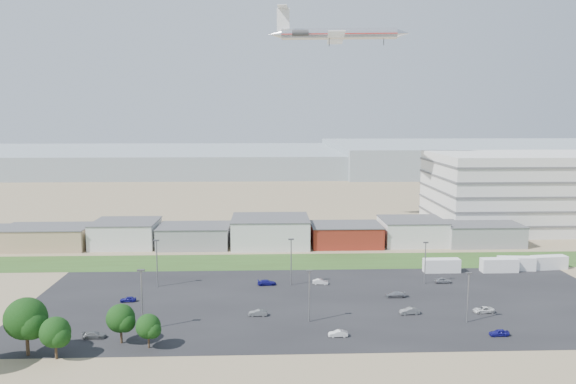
{
  "coord_description": "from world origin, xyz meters",
  "views": [
    {
      "loc": [
        -6.88,
        -89.57,
        37.69
      ],
      "look_at": [
        -2.68,
        22.0,
        22.37
      ],
      "focal_mm": 35.0,
      "sensor_mm": 36.0,
      "label": 1
    }
  ],
  "objects_px": {
    "parked_car_1": "(409,311)",
    "parked_car_4": "(258,313)",
    "box_trailer_a": "(442,265)",
    "airliner": "(339,34)",
    "parked_car_0": "(483,310)",
    "parked_car_2": "(499,333)",
    "parked_car_12": "(395,294)",
    "parked_car_5": "(128,299)",
    "parked_car_11": "(320,282)",
    "parked_car_8": "(443,280)",
    "parked_car_6": "(267,282)",
    "parked_car_13": "(338,334)",
    "parked_car_10": "(94,335)"
  },
  "relations": [
    {
      "from": "parked_car_1",
      "to": "parked_car_4",
      "type": "bearing_deg",
      "value": -95.06
    },
    {
      "from": "box_trailer_a",
      "to": "airliner",
      "type": "height_order",
      "value": "airliner"
    },
    {
      "from": "box_trailer_a",
      "to": "parked_car_0",
      "type": "xyz_separation_m",
      "value": [
        -0.61,
        -28.18,
        -1.07
      ]
    },
    {
      "from": "parked_car_2",
      "to": "parked_car_12",
      "type": "height_order",
      "value": "parked_car_12"
    },
    {
      "from": "parked_car_1",
      "to": "airliner",
      "type": "bearing_deg",
      "value": 177.71
    },
    {
      "from": "airliner",
      "to": "parked_car_4",
      "type": "bearing_deg",
      "value": -101.1
    },
    {
      "from": "airliner",
      "to": "parked_car_5",
      "type": "relative_size",
      "value": 14.23
    },
    {
      "from": "box_trailer_a",
      "to": "parked_car_12",
      "type": "xyz_separation_m",
      "value": [
        -15.5,
        -18.4,
        -1.02
      ]
    },
    {
      "from": "parked_car_4",
      "to": "parked_car_11",
      "type": "relative_size",
      "value": 1.0
    },
    {
      "from": "parked_car_2",
      "to": "parked_car_11",
      "type": "distance_m",
      "value": 41.57
    },
    {
      "from": "airliner",
      "to": "parked_car_8",
      "type": "xyz_separation_m",
      "value": [
        16.09,
        -65.32,
        -63.31
      ]
    },
    {
      "from": "box_trailer_a",
      "to": "parked_car_2",
      "type": "distance_m",
      "value": 39.71
    },
    {
      "from": "parked_car_4",
      "to": "parked_car_5",
      "type": "bearing_deg",
      "value": -107.17
    },
    {
      "from": "parked_car_5",
      "to": "airliner",
      "type": "bearing_deg",
      "value": 139.98
    },
    {
      "from": "parked_car_1",
      "to": "parked_car_6",
      "type": "xyz_separation_m",
      "value": [
        -27.23,
        19.56,
        -0.03
      ]
    },
    {
      "from": "parked_car_2",
      "to": "parked_car_4",
      "type": "xyz_separation_m",
      "value": [
        -41.67,
        11.32,
        0.0
      ]
    },
    {
      "from": "box_trailer_a",
      "to": "parked_car_5",
      "type": "height_order",
      "value": "box_trailer_a"
    },
    {
      "from": "airliner",
      "to": "parked_car_5",
      "type": "height_order",
      "value": "airliner"
    },
    {
      "from": "airliner",
      "to": "parked_car_0",
      "type": "xyz_separation_m",
      "value": [
        17.91,
        -84.54,
        -63.37
      ]
    },
    {
      "from": "parked_car_2",
      "to": "parked_car_13",
      "type": "relative_size",
      "value": 1.02
    },
    {
      "from": "airliner",
      "to": "parked_car_5",
      "type": "distance_m",
      "value": 111.55
    },
    {
      "from": "parked_car_0",
      "to": "box_trailer_a",
      "type": "bearing_deg",
      "value": 173.33
    },
    {
      "from": "parked_car_5",
      "to": "parked_car_10",
      "type": "relative_size",
      "value": 0.81
    },
    {
      "from": "parked_car_1",
      "to": "parked_car_8",
      "type": "bearing_deg",
      "value": 142.51
    },
    {
      "from": "parked_car_2",
      "to": "parked_car_10",
      "type": "xyz_separation_m",
      "value": [
        -69.38,
        1.63,
        -0.0
      ]
    },
    {
      "from": "box_trailer_a",
      "to": "parked_car_10",
      "type": "distance_m",
      "value": 81.17
    },
    {
      "from": "parked_car_2",
      "to": "parked_car_8",
      "type": "distance_m",
      "value": 30.66
    },
    {
      "from": "parked_car_8",
      "to": "parked_car_2",
      "type": "bearing_deg",
      "value": -179.57
    },
    {
      "from": "parked_car_10",
      "to": "parked_car_13",
      "type": "xyz_separation_m",
      "value": [
        41.62,
        -0.91,
        -0.03
      ]
    },
    {
      "from": "parked_car_0",
      "to": "parked_car_5",
      "type": "relative_size",
      "value": 1.27
    },
    {
      "from": "box_trailer_a",
      "to": "parked_car_8",
      "type": "xyz_separation_m",
      "value": [
        -2.44,
        -8.96,
        -1.01
      ]
    },
    {
      "from": "box_trailer_a",
      "to": "parked_car_1",
      "type": "relative_size",
      "value": 2.28
    },
    {
      "from": "parked_car_5",
      "to": "parked_car_8",
      "type": "distance_m",
      "value": 68.89
    },
    {
      "from": "parked_car_0",
      "to": "parked_car_10",
      "type": "bearing_deg",
      "value": -87.56
    },
    {
      "from": "parked_car_6",
      "to": "parked_car_4",
      "type": "bearing_deg",
      "value": 169.8
    },
    {
      "from": "parked_car_0",
      "to": "parked_car_5",
      "type": "height_order",
      "value": "parked_car_0"
    },
    {
      "from": "box_trailer_a",
      "to": "parked_car_0",
      "type": "distance_m",
      "value": 28.21
    },
    {
      "from": "parked_car_2",
      "to": "parked_car_13",
      "type": "height_order",
      "value": "parked_car_2"
    },
    {
      "from": "box_trailer_a",
      "to": "parked_car_2",
      "type": "xyz_separation_m",
      "value": [
        -2.34,
        -39.63,
        -1.05
      ]
    },
    {
      "from": "parked_car_4",
      "to": "parked_car_12",
      "type": "height_order",
      "value": "parked_car_12"
    },
    {
      "from": "parked_car_13",
      "to": "parked_car_10",
      "type": "bearing_deg",
      "value": -92.95
    },
    {
      "from": "parked_car_2",
      "to": "parked_car_5",
      "type": "height_order",
      "value": "parked_car_2"
    },
    {
      "from": "parked_car_5",
      "to": "parked_car_12",
      "type": "bearing_deg",
      "value": 85.4
    },
    {
      "from": "parked_car_0",
      "to": "parked_car_13",
      "type": "bearing_deg",
      "value": -75.44
    },
    {
      "from": "parked_car_6",
      "to": "parked_car_12",
      "type": "height_order",
      "value": "parked_car_12"
    },
    {
      "from": "parked_car_6",
      "to": "parked_car_12",
      "type": "relative_size",
      "value": 0.99
    },
    {
      "from": "parked_car_4",
      "to": "parked_car_12",
      "type": "bearing_deg",
      "value": 110.82
    },
    {
      "from": "parked_car_2",
      "to": "parked_car_6",
      "type": "distance_m",
      "value": 50.38
    },
    {
      "from": "airliner",
      "to": "parked_car_2",
      "type": "height_order",
      "value": "airliner"
    },
    {
      "from": "parked_car_0",
      "to": "parked_car_12",
      "type": "xyz_separation_m",
      "value": [
        -14.89,
        9.78,
        0.04
      ]
    }
  ]
}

